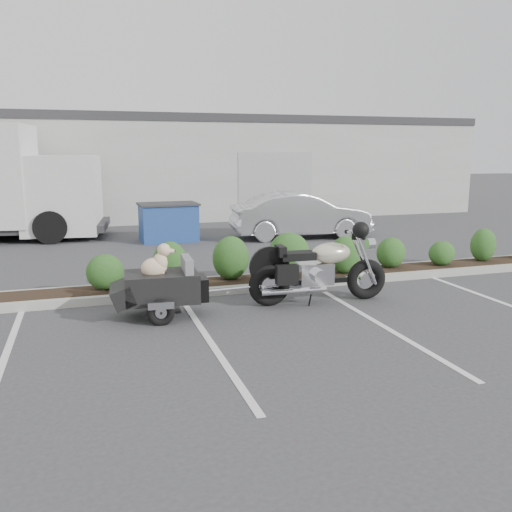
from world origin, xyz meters
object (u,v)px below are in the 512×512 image
object	(u,v)px
motorcycle	(319,270)
dumpster	(168,222)
sedan	(301,215)
pet_trailer	(161,286)

from	to	relation	value
motorcycle	dumpster	xyz separation A→B (m)	(-1.52, 7.51, -0.02)
dumpster	sedan	bearing A→B (deg)	-10.87
sedan	motorcycle	bearing A→B (deg)	166.10
motorcycle	pet_trailer	bearing A→B (deg)	-176.95
motorcycle	pet_trailer	size ratio (longest dim) A/B	1.25
motorcycle	pet_trailer	world-z (taller)	motorcycle
sedan	pet_trailer	bearing A→B (deg)	148.37
pet_trailer	dumpster	bearing A→B (deg)	84.03
dumpster	motorcycle	bearing A→B (deg)	-80.51
pet_trailer	sedan	xyz separation A→B (m)	(5.25, 6.86, 0.19)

